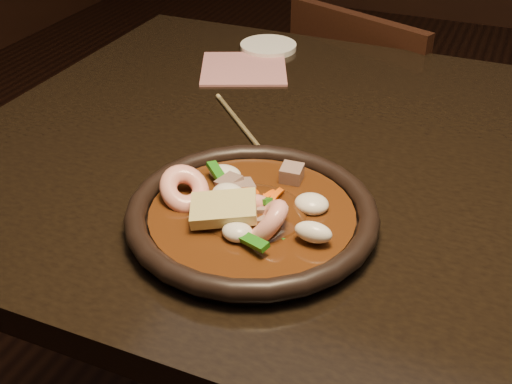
% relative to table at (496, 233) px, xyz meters
% --- Properties ---
extents(table, '(1.60, 0.90, 0.75)m').
position_rel_table_xyz_m(table, '(0.00, 0.00, 0.00)').
color(table, black).
rests_on(table, floor).
extents(chair, '(0.48, 0.48, 0.79)m').
position_rel_table_xyz_m(chair, '(-0.31, 0.61, -0.24)').
color(chair, black).
rests_on(chair, floor).
extents(plate, '(0.31, 0.31, 0.03)m').
position_rel_table_xyz_m(plate, '(-0.28, -0.21, 0.09)').
color(plate, black).
rests_on(plate, table).
extents(stirfry, '(0.24, 0.18, 0.07)m').
position_rel_table_xyz_m(stirfry, '(-0.29, -0.21, 0.10)').
color(stirfry, '#3D1E0B').
rests_on(stirfry, plate).
extents(saucer_left, '(0.11, 0.11, 0.01)m').
position_rel_table_xyz_m(saucer_left, '(-0.49, 0.35, 0.08)').
color(saucer_left, white).
rests_on(saucer_left, table).
extents(chopsticks, '(0.19, 0.19, 0.01)m').
position_rel_table_xyz_m(chopsticks, '(-0.39, 0.01, 0.08)').
color(chopsticks, tan).
rests_on(chopsticks, table).
extents(napkin, '(0.21, 0.21, 0.00)m').
position_rel_table_xyz_m(napkin, '(-0.49, 0.23, 0.08)').
color(napkin, '#B46F73').
rests_on(napkin, table).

